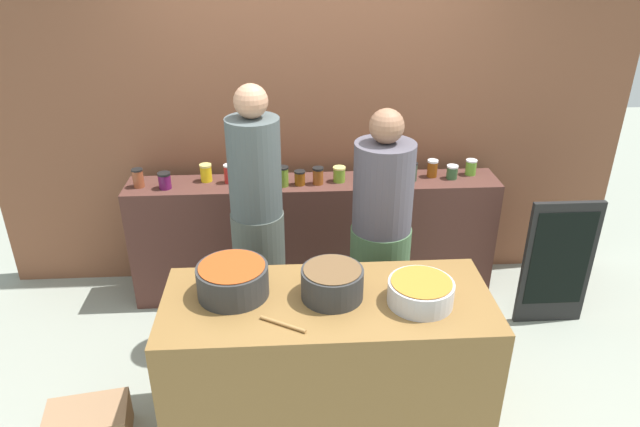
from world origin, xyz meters
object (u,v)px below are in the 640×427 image
object	(u,v)px
preserve_jar_2	(206,173)
preserve_jar_6	(282,176)
preserve_jar_13	(452,172)
cook_in_cap	(380,250)
preserve_jar_0	(138,178)
preserve_jar_11	(412,172)
cooking_pot_right	(421,292)
preserve_jar_5	(264,174)
preserve_jar_7	(300,178)
bread_crate	(89,426)
preserve_jar_10	(376,176)
preserve_jar_14	(471,167)
chalkboard_sign	(558,263)
preserve_jar_12	(432,168)
wooden_spoon	(283,324)
cooking_pot_left	(233,280)
preserve_jar_9	(339,174)
preserve_jar_4	(244,175)
preserve_jar_1	(165,181)
preserve_jar_3	(229,174)
cooking_pot_center	(332,283)
cook_with_tongs	(258,237)
preserve_jar_8	(318,176)

from	to	relation	value
preserve_jar_2	preserve_jar_6	world-z (taller)	preserve_jar_6
preserve_jar_13	cook_in_cap	world-z (taller)	cook_in_cap
preserve_jar_0	preserve_jar_11	distance (m)	1.95
preserve_jar_11	cooking_pot_right	xyz separation A→B (m)	(-0.25, -1.44, -0.06)
preserve_jar_5	preserve_jar_7	size ratio (longest dim) A/B	1.33
cooking_pot_right	bread_crate	size ratio (longest dim) A/B	0.76
preserve_jar_10	preserve_jar_7	bearing A→B (deg)	-179.95
preserve_jar_14	chalkboard_sign	size ratio (longest dim) A/B	0.12
preserve_jar_5	preserve_jar_12	distance (m)	1.23
preserve_jar_10	preserve_jar_5	bearing A→B (deg)	176.74
preserve_jar_7	cooking_pot_right	bearing A→B (deg)	-68.19
wooden_spoon	cook_in_cap	xyz separation A→B (m)	(0.61, 0.91, -0.14)
cooking_pot_left	cook_in_cap	distance (m)	1.09
cooking_pot_right	bread_crate	bearing A→B (deg)	178.86
preserve_jar_13	chalkboard_sign	distance (m)	0.97
preserve_jar_9	cooking_pot_right	size ratio (longest dim) A/B	0.34
preserve_jar_4	bread_crate	xyz separation A→B (m)	(-0.83, -1.42, -0.89)
preserve_jar_6	preserve_jar_13	size ratio (longest dim) A/B	1.43
preserve_jar_0	chalkboard_sign	distance (m)	3.01
preserve_jar_5	preserve_jar_10	distance (m)	0.80
preserve_jar_11	wooden_spoon	xyz separation A→B (m)	(-0.94, -1.58, -0.11)
preserve_jar_9	wooden_spoon	distance (m)	1.65
preserve_jar_1	cooking_pot_right	xyz separation A→B (m)	(1.51, -1.40, -0.05)
preserve_jar_3	preserve_jar_9	size ratio (longest dim) A/B	1.24
preserve_jar_1	preserve_jar_12	distance (m)	1.93
wooden_spoon	preserve_jar_10	bearing A→B (deg)	66.55
preserve_jar_3	preserve_jar_13	distance (m)	1.62
preserve_jar_14	cook_in_cap	xyz separation A→B (m)	(-0.79, -0.76, -0.24)
preserve_jar_14	preserve_jar_12	bearing A→B (deg)	-175.67
preserve_jar_1	preserve_jar_14	size ratio (longest dim) A/B	1.02
cooking_pot_right	wooden_spoon	size ratio (longest dim) A/B	1.34
preserve_jar_4	preserve_jar_5	xyz separation A→B (m)	(0.14, -0.00, 0.01)
preserve_jar_11	preserve_jar_1	bearing A→B (deg)	-178.86
preserve_jar_7	cooking_pot_right	size ratio (longest dim) A/B	0.32
preserve_jar_14	wooden_spoon	xyz separation A→B (m)	(-1.40, -1.67, -0.10)
preserve_jar_1	preserve_jar_4	bearing A→B (deg)	5.86
preserve_jar_0	preserve_jar_14	bearing A→B (deg)	1.99
cooking_pot_center	preserve_jar_2	bearing A→B (deg)	119.11
preserve_jar_2	preserve_jar_12	world-z (taller)	preserve_jar_12
cooking_pot_left	wooden_spoon	size ratio (longest dim) A/B	1.49
cooking_pot_right	preserve_jar_0	bearing A→B (deg)	139.81
preserve_jar_0	cook_with_tongs	world-z (taller)	cook_with_tongs
preserve_jar_13	preserve_jar_9	bearing A→B (deg)	-179.64
preserve_jar_5	preserve_jar_8	world-z (taller)	preserve_jar_5
cooking_pot_left	cook_with_tongs	xyz separation A→B (m)	(0.10, 0.71, -0.14)
preserve_jar_0	cooking_pot_right	world-z (taller)	preserve_jar_0
preserve_jar_7	preserve_jar_10	distance (m)	0.55
preserve_jar_2	preserve_jar_11	size ratio (longest dim) A/B	0.94
preserve_jar_9	preserve_jar_10	world-z (taller)	preserve_jar_9
preserve_jar_8	preserve_jar_14	size ratio (longest dim) A/B	1.09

